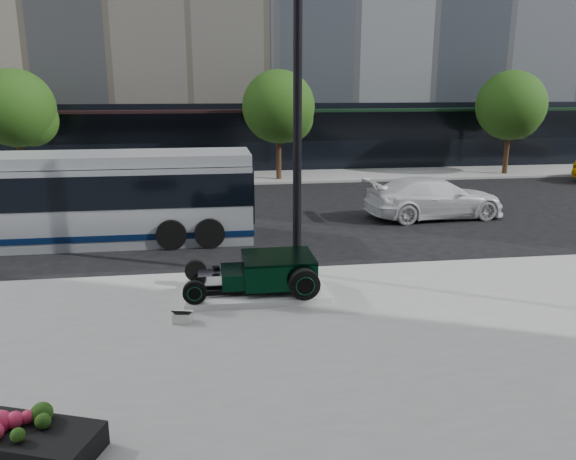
{
  "coord_description": "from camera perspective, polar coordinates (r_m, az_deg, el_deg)",
  "views": [
    {
      "loc": [
        -2.81,
        -16.7,
        5.11
      ],
      "look_at": [
        -0.67,
        -1.95,
        1.2
      ],
      "focal_mm": 35.0,
      "sensor_mm": 36.0,
      "label": 1
    }
  ],
  "objects": [
    {
      "name": "ground",
      "position": [
        17.69,
        1.23,
        -2.1
      ],
      "size": [
        120.0,
        120.0,
        0.0
      ],
      "primitive_type": "plane",
      "color": "black",
      "rests_on": "ground"
    },
    {
      "name": "info_plaque",
      "position": [
        12.41,
        -10.66,
        -8.65
      ],
      "size": [
        0.46,
        0.38,
        0.31
      ],
      "color": "silver",
      "rests_on": "sidewalk_near"
    },
    {
      "name": "display_plinth",
      "position": [
        13.78,
        -3.28,
        -6.22
      ],
      "size": [
        3.4,
        1.8,
        0.15
      ],
      "primitive_type": "cube",
      "color": "silver",
      "rests_on": "sidewalk_near"
    },
    {
      "name": "lamppost",
      "position": [
        14.54,
        0.95,
        8.67
      ],
      "size": [
        0.41,
        0.41,
        7.49
      ],
      "color": "black",
      "rests_on": "sidewalk_near"
    },
    {
      "name": "white_sedan",
      "position": [
        22.61,
        14.65,
        3.19
      ],
      "size": [
        5.56,
        2.57,
        1.57
      ],
      "primitive_type": "imported",
      "rotation": [
        0.0,
        0.0,
        1.64
      ],
      "color": "white",
      "rests_on": "ground"
    },
    {
      "name": "transit_bus",
      "position": [
        19.62,
        -21.63,
        3.01
      ],
      "size": [
        12.12,
        2.88,
        2.92
      ],
      "color": "#B6BBC1",
      "rests_on": "ground"
    },
    {
      "name": "street_trees",
      "position": [
        30.06,
        -0.71,
        12.14
      ],
      "size": [
        29.8,
        3.8,
        5.7
      ],
      "color": "black",
      "rests_on": "sidewalk_far"
    },
    {
      "name": "sidewalk_far",
      "position": [
        31.24,
        -3.01,
        5.37
      ],
      "size": [
        70.0,
        4.0,
        0.12
      ],
      "primitive_type": "cube",
      "color": "gray",
      "rests_on": "ground"
    },
    {
      "name": "flower_planter",
      "position": [
        8.98,
        -24.64,
        -18.88
      ],
      "size": [
        2.04,
        1.51,
        0.6
      ],
      "color": "black",
      "rests_on": "sidewalk_near"
    },
    {
      "name": "hot_rod",
      "position": [
        13.64,
        -1.91,
        -4.19
      ],
      "size": [
        3.22,
        2.0,
        0.81
      ],
      "color": "black",
      "rests_on": "display_plinth"
    }
  ]
}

